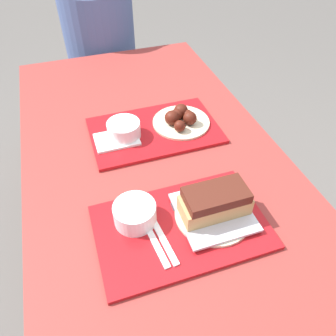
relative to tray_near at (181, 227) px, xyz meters
The scene contains 14 objects.
ground_plane 0.78m from the tray_near, 84.10° to the left, with size 12.00×12.00×0.00m, color #605B56.
picnic_table 0.17m from the tray_near, 84.10° to the left, with size 0.82×1.89×0.77m.
picnic_bench_far 1.36m from the tray_near, 89.36° to the left, with size 0.78×0.28×0.46m.
tray_near is the anchor object (origin of this frame).
tray_far 0.42m from the tray_near, 82.70° to the left, with size 0.44×0.28×0.01m.
bowl_coleslaw_near 0.13m from the tray_near, 152.97° to the left, with size 0.11×0.11×0.06m.
brisket_sandwich_plate 0.10m from the tray_near, ahead, with size 0.21×0.21×0.09m.
plastic_fork_near 0.08m from the tray_near, 165.53° to the right, with size 0.03×0.17×0.00m.
plastic_knife_near 0.06m from the tray_near, 160.48° to the right, with size 0.03×0.17×0.00m.
condiment_packet 0.07m from the tray_near, 74.63° to the left, with size 0.04×0.03×0.01m.
bowl_coleslaw_far 0.42m from the tray_near, 97.66° to the left, with size 0.11×0.11×0.06m.
wings_plate_far 0.45m from the tray_near, 70.14° to the left, with size 0.20×0.20×0.06m.
napkin_far 0.41m from the tray_near, 102.12° to the left, with size 0.14×0.10×0.01m.
person_seated_across 1.31m from the tray_near, 89.15° to the left, with size 0.37×0.37×0.74m.
Camera 1 is at (-0.21, -0.61, 1.48)m, focal length 35.00 mm.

